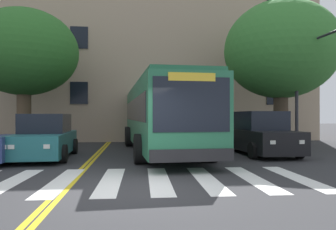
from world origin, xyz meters
TOP-DOWN VIEW (x-y plane):
  - ground_plane at (0.00, 0.00)m, footprint 120.00×120.00m
  - crosswalk at (-0.60, 1.12)m, footprint 10.61×3.97m
  - lane_line_yellow_inner at (-1.69, 15.12)m, footprint 0.12×36.00m
  - lane_line_yellow_outer at (-1.53, 15.12)m, footprint 0.12×36.00m
  - city_bus at (1.20, 7.92)m, footprint 3.54×12.60m
  - car_teal_near_lane at (-3.51, 5.92)m, footprint 2.25×4.74m
  - car_black_far_lane at (5.48, 6.24)m, footprint 2.23×4.56m
  - car_red_behind_bus at (0.40, 17.88)m, footprint 2.50×4.95m
  - traffic_light_near_corner at (8.11, 6.40)m, footprint 0.46×4.05m
  - street_tree_curbside_large at (7.80, 9.34)m, footprint 8.15×8.22m
  - street_tree_curbside_small at (-5.71, 10.20)m, footprint 7.25×7.07m
  - building_facade at (-3.48, 17.69)m, footprint 32.17×8.15m

SIDE VIEW (x-z plane):
  - ground_plane at x=0.00m, z-range 0.00..0.00m
  - lane_line_yellow_inner at x=-1.69m, z-range 0.00..0.01m
  - lane_line_yellow_outer at x=-1.53m, z-range 0.00..0.01m
  - crosswalk at x=-0.60m, z-range 0.00..0.01m
  - car_teal_near_lane at x=-3.51m, z-range -0.08..1.67m
  - car_red_behind_bus at x=0.40m, z-range -0.08..1.75m
  - car_black_far_lane at x=5.48m, z-range -0.09..1.78m
  - city_bus at x=1.20m, z-range 0.13..3.29m
  - traffic_light_near_corner at x=8.11m, z-range 1.01..6.51m
  - street_tree_curbside_small at x=-5.71m, z-range 1.33..8.56m
  - street_tree_curbside_large at x=7.80m, z-range 1.28..9.10m
  - building_facade at x=-3.48m, z-range 0.01..12.52m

